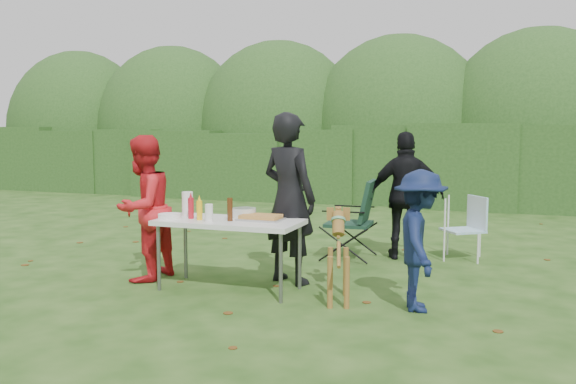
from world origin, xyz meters
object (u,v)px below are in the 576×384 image
(dog, at_px, (338,259))
(paper_towel_roll, at_px, (187,204))
(folding_table, at_px, (229,225))
(person_red_jacket, at_px, (143,208))
(child, at_px, (420,240))
(lawn_chair, at_px, (463,228))
(person_black_puffy, at_px, (406,196))
(ketchup_bottle, at_px, (191,208))
(beer_bottle, at_px, (230,209))
(camping_chair, at_px, (349,219))
(person_cook, at_px, (289,198))
(mustard_bottle, at_px, (199,210))

(dog, xyz_separation_m, paper_towel_roll, (-1.75, 0.17, 0.44))
(folding_table, distance_m, dog, 1.22)
(dog, bearing_deg, person_red_jacket, 71.58)
(child, xyz_separation_m, lawn_chair, (0.21, 2.43, -0.24))
(person_black_puffy, xyz_separation_m, ketchup_bottle, (-1.90, -2.22, 0.03))
(beer_bottle, bearing_deg, person_black_puffy, 57.18)
(folding_table, xyz_separation_m, camping_chair, (0.79, 1.92, -0.17))
(paper_towel_roll, bearing_deg, ketchup_bottle, -51.72)
(lawn_chair, bearing_deg, dog, 31.69)
(person_black_puffy, bearing_deg, person_cook, 42.28)
(mustard_bottle, bearing_deg, dog, 2.42)
(mustard_bottle, height_order, paper_towel_roll, paper_towel_roll)
(folding_table, distance_m, paper_towel_roll, 0.61)
(camping_chair, relative_size, beer_bottle, 4.34)
(person_red_jacket, xyz_separation_m, mustard_bottle, (0.79, -0.17, 0.03))
(person_red_jacket, height_order, beer_bottle, person_red_jacket)
(folding_table, height_order, child, child)
(person_red_jacket, relative_size, camping_chair, 1.55)
(camping_chair, xyz_separation_m, beer_bottle, (-0.75, -1.98, 0.34))
(person_black_puffy, bearing_deg, ketchup_bottle, 32.65)
(dog, bearing_deg, beer_bottle, 75.27)
(lawn_chair, bearing_deg, child, 48.84)
(lawn_chair, bearing_deg, person_cook, 11.88)
(child, bearing_deg, mustard_bottle, 77.55)
(person_black_puffy, distance_m, ketchup_bottle, 2.92)
(person_red_jacket, distance_m, beer_bottle, 1.13)
(person_red_jacket, bearing_deg, camping_chair, 138.12)
(folding_table, bearing_deg, camping_chair, 67.65)
(folding_table, bearing_deg, lawn_chair, 47.63)
(folding_table, height_order, dog, dog)
(folding_table, distance_m, ketchup_bottle, 0.45)
(folding_table, xyz_separation_m, person_cook, (0.48, 0.50, 0.24))
(lawn_chair, relative_size, mustard_bottle, 4.12)
(person_cook, height_order, paper_towel_roll, person_cook)
(ketchup_bottle, relative_size, beer_bottle, 0.92)
(person_cook, bearing_deg, folding_table, 67.00)
(child, distance_m, mustard_bottle, 2.26)
(person_red_jacket, bearing_deg, folding_table, 90.00)
(folding_table, distance_m, child, 1.97)
(person_black_puffy, relative_size, ketchup_bottle, 7.49)
(camping_chair, bearing_deg, dog, 98.61)
(person_black_puffy, height_order, child, person_black_puffy)
(paper_towel_roll, bearing_deg, person_black_puffy, 44.90)
(child, xyz_separation_m, beer_bottle, (-1.93, -0.02, 0.20))
(person_red_jacket, distance_m, paper_towel_roll, 0.52)
(child, relative_size, ketchup_bottle, 5.97)
(person_cook, relative_size, camping_chair, 1.79)
(camping_chair, relative_size, paper_towel_roll, 4.00)
(folding_table, height_order, person_red_jacket, person_red_jacket)
(child, bearing_deg, lawn_chair, -19.04)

